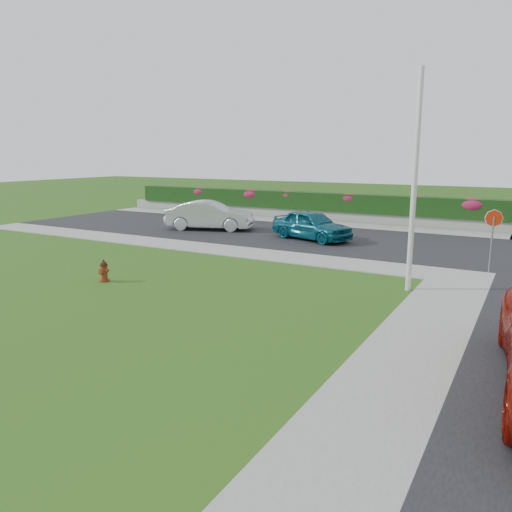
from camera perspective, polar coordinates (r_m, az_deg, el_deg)
The scene contains 19 objects.
ground at distance 13.22m, azimuth -15.77°, elevation -6.94°, with size 120.00×120.00×0.00m, color black.
street_far at distance 27.02m, azimuth -2.15°, elevation 2.92°, with size 26.00×8.00×0.04m, color black.
sidewalk_right at distance 8.13m, azimuth 11.52°, elevation -18.84°, with size 2.00×20.00×0.04m, color gray.
sidewalk_far at distance 23.60m, azimuth -10.62°, elevation 1.45°, with size 24.00×2.00×0.04m, color gray.
curb_corner at distance 18.30m, azimuth 22.37°, elevation -2.18°, with size 2.00×2.00×0.04m, color gray.
sidewalk_beyond at distance 29.77m, azimuth 9.56°, elevation 3.57°, with size 34.00×2.00×0.04m, color gray.
retaining_wall at distance 31.13m, azimuth 10.53°, elevation 4.41°, with size 34.00×0.40×0.60m, color gray.
hedge at distance 31.13m, azimuth 10.65°, elevation 5.98°, with size 32.00×0.90×1.10m, color black.
fire_hydrant at distance 17.01m, azimuth -16.99°, elevation -1.67°, with size 0.37×0.35×0.73m.
sedan_teal at distance 24.14m, azimuth 6.37°, elevation 3.56°, with size 1.68×4.17×1.42m, color #0D5366.
sedan_silver at distance 27.29m, azimuth -5.31°, elevation 4.65°, with size 1.64×4.70×1.55m, color #AEB1B6.
utility_pole at distance 15.50m, azimuth 17.66°, elevation 7.94°, with size 0.16×0.16×6.52m, color silver.
stop_sign at distance 18.96m, azimuth 25.47°, elevation 3.02°, with size 0.59×0.20×2.25m.
flower_clump_a at distance 36.16m, azimuth -6.35°, elevation 7.33°, with size 1.32×0.85×0.66m, color #AB1D4D.
flower_clump_b at distance 33.86m, azimuth -0.49°, elevation 7.08°, with size 1.41×0.91×0.70m, color #AB1D4D.
flower_clump_c at distance 32.59m, azimuth 3.67°, elevation 6.96°, with size 1.16×0.75×0.58m, color #AB1D4D.
flower_clump_d at distance 31.01m, azimuth 10.63°, elevation 6.52°, with size 1.25×0.81×0.63m, color #AB1D4D.
flower_clump_e at distance 29.97m, azimuth 17.74°, elevation 6.06°, with size 1.09×0.70×0.54m, color #AB1D4D.
flower_clump_f at distance 29.51m, azimuth 23.55°, elevation 5.40°, with size 1.51×0.97×0.76m, color #AB1D4D.
Camera 1 is at (9.04, -8.72, 4.11)m, focal length 35.00 mm.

